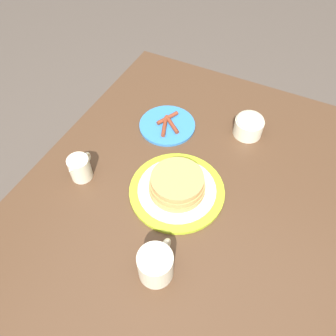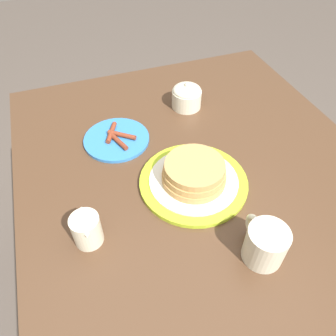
{
  "view_description": "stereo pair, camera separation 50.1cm",
  "coord_description": "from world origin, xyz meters",
  "px_view_note": "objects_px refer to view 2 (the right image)",
  "views": [
    {
      "loc": [
        -0.44,
        -0.18,
        1.56
      ],
      "look_at": [
        0.1,
        0.09,
        0.78
      ],
      "focal_mm": 35.0,
      "sensor_mm": 36.0,
      "label": 1
    },
    {
      "loc": [
        -0.46,
        0.29,
        1.39
      ],
      "look_at": [
        0.1,
        0.09,
        0.78
      ],
      "focal_mm": 35.0,
      "sensor_mm": 36.0,
      "label": 2
    }
  ],
  "objects_px": {
    "side_plate_bacon": "(117,139)",
    "sugar_bowl": "(187,96)",
    "coffee_mug": "(265,243)",
    "pancake_plate": "(194,176)",
    "creamer_pitcher": "(87,229)"
  },
  "relations": [
    {
      "from": "side_plate_bacon",
      "to": "sugar_bowl",
      "type": "xyz_separation_m",
      "value": [
        0.09,
        -0.26,
        0.03
      ]
    },
    {
      "from": "coffee_mug",
      "to": "sugar_bowl",
      "type": "distance_m",
      "value": 0.57
    },
    {
      "from": "coffee_mug",
      "to": "side_plate_bacon",
      "type": "bearing_deg",
      "value": 23.58
    },
    {
      "from": "pancake_plate",
      "to": "sugar_bowl",
      "type": "relative_size",
      "value": 2.92
    },
    {
      "from": "pancake_plate",
      "to": "sugar_bowl",
      "type": "bearing_deg",
      "value": -18.8
    },
    {
      "from": "pancake_plate",
      "to": "side_plate_bacon",
      "type": "xyz_separation_m",
      "value": [
        0.23,
        0.15,
        -0.02
      ]
    },
    {
      "from": "pancake_plate",
      "to": "creamer_pitcher",
      "type": "bearing_deg",
      "value": 105.02
    },
    {
      "from": "creamer_pitcher",
      "to": "sugar_bowl",
      "type": "relative_size",
      "value": 1.04
    },
    {
      "from": "side_plate_bacon",
      "to": "sugar_bowl",
      "type": "height_order",
      "value": "sugar_bowl"
    },
    {
      "from": "side_plate_bacon",
      "to": "sugar_bowl",
      "type": "relative_size",
      "value": 2.01
    },
    {
      "from": "pancake_plate",
      "to": "side_plate_bacon",
      "type": "relative_size",
      "value": 1.45
    },
    {
      "from": "coffee_mug",
      "to": "sugar_bowl",
      "type": "bearing_deg",
      "value": -5.34
    },
    {
      "from": "pancake_plate",
      "to": "creamer_pitcher",
      "type": "relative_size",
      "value": 2.82
    },
    {
      "from": "pancake_plate",
      "to": "coffee_mug",
      "type": "distance_m",
      "value": 0.25
    },
    {
      "from": "side_plate_bacon",
      "to": "coffee_mug",
      "type": "distance_m",
      "value": 0.52
    }
  ]
}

